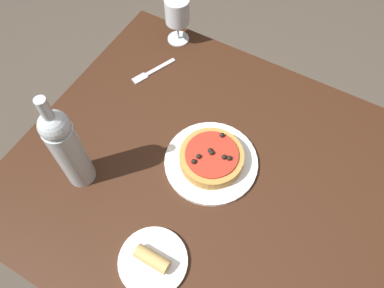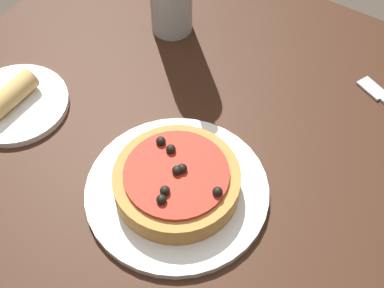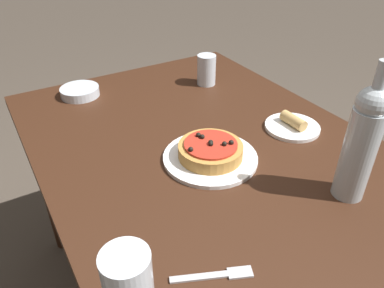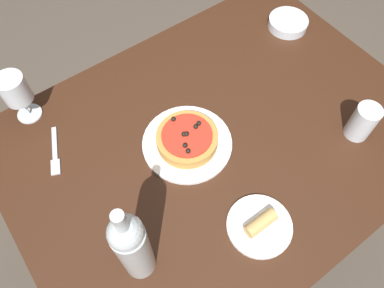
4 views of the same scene
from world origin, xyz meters
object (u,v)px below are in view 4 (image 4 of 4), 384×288
at_px(pizza, 187,139).
at_px(side_plate, 260,225).
at_px(wine_bottle, 132,246).
at_px(side_bowl, 288,23).
at_px(fork, 55,154).
at_px(wine_glass, 15,90).
at_px(water_cup, 363,122).
at_px(dining_table, 218,151).
at_px(dinner_plate, 187,143).

distance_m(pizza, side_plate, 0.32).
relative_size(wine_bottle, side_bowl, 2.45).
bearing_deg(wine_bottle, fork, -84.92).
xyz_separation_m(wine_glass, wine_bottle, (-0.04, 0.59, 0.04)).
bearing_deg(wine_glass, water_cup, 140.09).
bearing_deg(pizza, dining_table, 161.27).
height_order(water_cup, side_bowl, water_cup).
height_order(water_cup, side_plate, water_cup).
distance_m(wine_glass, fork, 0.21).
bearing_deg(dinner_plate, side_bowl, -161.85).
relative_size(wine_glass, wine_bottle, 0.48).
xyz_separation_m(dining_table, wine_bottle, (0.39, 0.18, 0.25)).
bearing_deg(fork, side_bowl, 112.86).
relative_size(dining_table, side_bowl, 8.86).
distance_m(dining_table, wine_glass, 0.63).
relative_size(pizza, side_plate, 1.04).
bearing_deg(wine_bottle, water_cup, 175.83).
bearing_deg(water_cup, dinner_plate, -31.37).
relative_size(water_cup, side_plate, 0.68).
bearing_deg(side_bowl, pizza, 18.15).
bearing_deg(dining_table, dinner_plate, -18.71).
relative_size(fork, side_plate, 0.91).
xyz_separation_m(pizza, side_bowl, (-0.59, -0.19, -0.02)).
distance_m(wine_bottle, water_cup, 0.74).
bearing_deg(fork, wine_bottle, 28.46).
bearing_deg(pizza, water_cup, 148.62).
xyz_separation_m(dinner_plate, side_plate, (-0.01, 0.32, 0.01)).
relative_size(pizza, side_bowl, 1.28).
relative_size(dinner_plate, wine_glass, 1.59).
bearing_deg(dinner_plate, wine_bottle, 35.72).
bearing_deg(pizza, dinner_plate, 33.20).
bearing_deg(side_bowl, water_cup, 71.75).
bearing_deg(water_cup, wine_glass, -39.91).
xyz_separation_m(fork, side_plate, (-0.34, 0.52, 0.01)).
bearing_deg(dining_table, pizza, -18.73).
bearing_deg(dining_table, water_cup, 145.53).
height_order(dining_table, side_plate, side_plate).
xyz_separation_m(dinner_plate, side_bowl, (-0.59, -0.19, 0.01)).
height_order(wine_bottle, side_plate, wine_bottle).
bearing_deg(side_plate, side_bowl, -138.81).
bearing_deg(dinner_plate, fork, -31.15).
relative_size(dining_table, wine_bottle, 3.61).
distance_m(dinner_plate, fork, 0.39).
height_order(pizza, wine_bottle, wine_bottle).
relative_size(dining_table, water_cup, 10.72).
height_order(pizza, side_bowl, pizza).
height_order(wine_glass, water_cup, wine_glass).
relative_size(dining_table, wine_glass, 7.50).
distance_m(dining_table, pizza, 0.16).
relative_size(dining_table, dinner_plate, 4.71).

